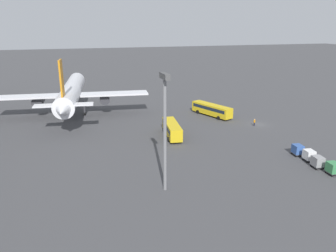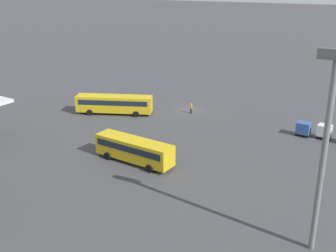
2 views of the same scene
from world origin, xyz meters
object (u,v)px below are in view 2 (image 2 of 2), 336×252
Objects in this scene: cargo_cart_white at (324,131)px; cargo_cart_blue at (304,128)px; worker_person at (191,108)px; shuttle_bus_far at (134,149)px; shuttle_bus_near at (114,103)px.

cargo_cart_white is 2.89m from cargo_cart_blue.
worker_person is 0.79× the size of cargo_cart_white.
worker_person is 22.07m from cargo_cart_white.
cargo_cart_white is 1.00× the size of cargo_cart_blue.
shuttle_bus_far is at bearing 42.42° from cargo_cart_white.
shuttle_bus_far is 28.04m from cargo_cart_white.
cargo_cart_white is (-33.59, -3.18, -0.68)m from shuttle_bus_near.
cargo_cart_white is (-20.70, -18.91, -0.64)m from shuttle_bus_far.
shuttle_bus_far is 21.66m from worker_person.
shuttle_bus_far is at bearing 46.51° from cargo_cart_blue.
shuttle_bus_far is 6.32× the size of worker_person.
shuttle_bus_near is at bearing -42.09° from shuttle_bus_far.
cargo_cart_white reaches higher than worker_person.
shuttle_bus_far reaches higher than cargo_cart_white.
shuttle_bus_far reaches higher than worker_person.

